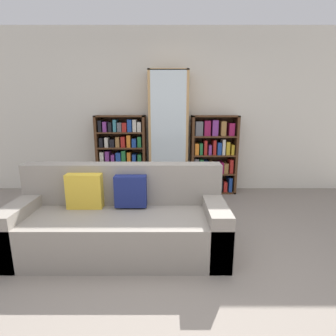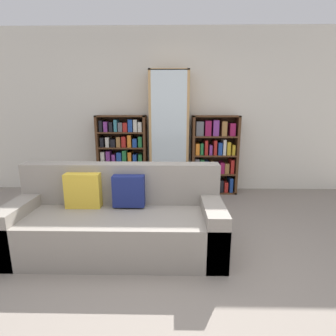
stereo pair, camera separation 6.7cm
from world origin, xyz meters
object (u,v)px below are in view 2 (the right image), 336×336
object	(u,v)px
bookshelf_left	(123,155)
display_cabinet	(169,134)
bookshelf_right	(214,156)
wine_bottle	(190,198)
couch	(118,221)

from	to	relation	value
bookshelf_left	display_cabinet	xyz separation A→B (m)	(0.78, -0.02, 0.36)
display_cabinet	bookshelf_right	xyz separation A→B (m)	(0.75, 0.02, -0.37)
display_cabinet	wine_bottle	world-z (taller)	display_cabinet
couch	display_cabinet	bearing A→B (deg)	75.18
bookshelf_left	couch	bearing A→B (deg)	-81.41
couch	bookshelf_left	distance (m)	1.95
bookshelf_left	bookshelf_right	xyz separation A→B (m)	(1.54, -0.00, -0.00)
bookshelf_left	wine_bottle	bearing A→B (deg)	-34.88
couch	wine_bottle	bearing A→B (deg)	54.64
bookshelf_left	wine_bottle	world-z (taller)	bookshelf_left
couch	bookshelf_right	distance (m)	2.29
display_cabinet	wine_bottle	distance (m)	1.17
display_cabinet	couch	bearing A→B (deg)	-104.82
bookshelf_left	display_cabinet	size ratio (longest dim) A/B	0.65
couch	bookshelf_left	bearing A→B (deg)	98.59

